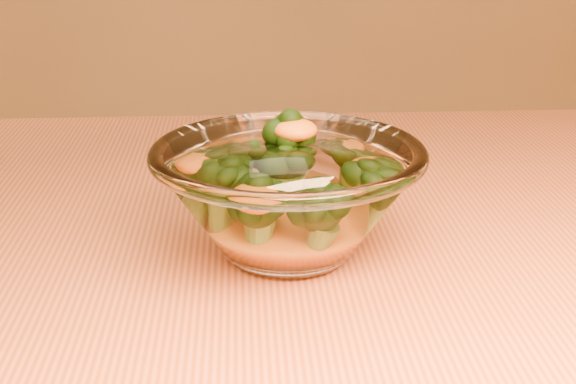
{
  "coord_description": "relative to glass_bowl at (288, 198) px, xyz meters",
  "views": [
    {
      "loc": [
        -0.06,
        -0.5,
        1.0
      ],
      "look_at": [
        -0.03,
        0.02,
        0.8
      ],
      "focal_mm": 50.0,
      "sensor_mm": 36.0,
      "label": 1
    }
  ],
  "objects": [
    {
      "name": "glass_bowl",
      "position": [
        0.0,
        0.0,
        0.0
      ],
      "size": [
        0.19,
        0.19,
        0.08
      ],
      "color": "white",
      "rests_on": "table"
    },
    {
      "name": "cheese_sauce",
      "position": [
        -0.0,
        0.0,
        -0.02
      ],
      "size": [
        0.1,
        0.1,
        0.03
      ],
      "primitive_type": "ellipsoid",
      "color": "orange",
      "rests_on": "glass_bowl"
    },
    {
      "name": "broccoli_heap",
      "position": [
        -0.0,
        0.01,
        0.01
      ],
      "size": [
        0.13,
        0.13,
        0.08
      ],
      "color": "black",
      "rests_on": "cheese_sauce"
    }
  ]
}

